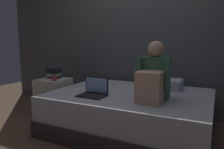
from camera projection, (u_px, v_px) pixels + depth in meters
name	position (u px, v px, depth m)	size (l,w,h in m)	color
ground_plane	(106.00, 136.00, 2.65)	(8.00, 8.00, 0.00)	brown
wall_back	(140.00, 30.00, 3.51)	(5.60, 0.10, 2.70)	#4C4F54
bed	(130.00, 112.00, 2.79)	(2.00, 1.50, 0.51)	#332D2B
nightstand	(54.00, 97.00, 3.36)	(0.44, 0.46, 0.58)	beige
person_sitting	(153.00, 78.00, 2.35)	(0.39, 0.44, 0.66)	#38664C
laptop	(94.00, 91.00, 2.57)	(0.32, 0.23, 0.22)	black
pillow	(161.00, 83.00, 3.01)	(0.56, 0.36, 0.13)	silver
book_stack	(54.00, 73.00, 3.37)	(0.23, 0.16, 0.15)	black
mug	(54.00, 78.00, 3.15)	(0.08, 0.08, 0.09)	#933833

